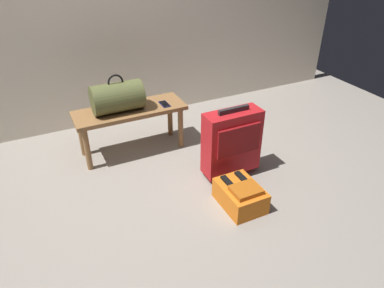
{
  "coord_description": "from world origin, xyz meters",
  "views": [
    {
      "loc": [
        -0.65,
        -2.0,
        1.83
      ],
      "look_at": [
        0.48,
        0.34,
        0.25
      ],
      "focal_mm": 33.28,
      "sensor_mm": 36.0,
      "label": 1
    }
  ],
  "objects_px": {
    "duffel_bag_olive": "(117,97)",
    "backpack_orange": "(240,195)",
    "bench": "(130,116)",
    "suitcase_upright_red": "(232,142)",
    "cell_phone": "(164,104)"
  },
  "relations": [
    {
      "from": "suitcase_upright_red",
      "to": "backpack_orange",
      "type": "bearing_deg",
      "value": -110.22
    },
    {
      "from": "suitcase_upright_red",
      "to": "duffel_bag_olive",
      "type": "bearing_deg",
      "value": 134.77
    },
    {
      "from": "duffel_bag_olive",
      "to": "backpack_orange",
      "type": "distance_m",
      "value": 1.35
    },
    {
      "from": "duffel_bag_olive",
      "to": "backpack_orange",
      "type": "xyz_separation_m",
      "value": [
        0.59,
        -1.12,
        -0.48
      ]
    },
    {
      "from": "duffel_bag_olive",
      "to": "backpack_orange",
      "type": "bearing_deg",
      "value": -62.13
    },
    {
      "from": "bench",
      "to": "backpack_orange",
      "type": "xyz_separation_m",
      "value": [
        0.49,
        -1.12,
        -0.28
      ]
    },
    {
      "from": "cell_phone",
      "to": "backpack_orange",
      "type": "distance_m",
      "value": 1.13
    },
    {
      "from": "bench",
      "to": "duffel_bag_olive",
      "type": "relative_size",
      "value": 2.27
    },
    {
      "from": "bench",
      "to": "cell_phone",
      "type": "distance_m",
      "value": 0.33
    },
    {
      "from": "backpack_orange",
      "to": "suitcase_upright_red",
      "type": "bearing_deg",
      "value": 69.78
    },
    {
      "from": "suitcase_upright_red",
      "to": "backpack_orange",
      "type": "height_order",
      "value": "suitcase_upright_red"
    },
    {
      "from": "backpack_orange",
      "to": "duffel_bag_olive",
      "type": "bearing_deg",
      "value": 117.87
    },
    {
      "from": "bench",
      "to": "duffel_bag_olive",
      "type": "xyz_separation_m",
      "value": [
        -0.1,
        0.0,
        0.2
      ]
    },
    {
      "from": "bench",
      "to": "duffel_bag_olive",
      "type": "height_order",
      "value": "duffel_bag_olive"
    },
    {
      "from": "bench",
      "to": "backpack_orange",
      "type": "height_order",
      "value": "bench"
    }
  ]
}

